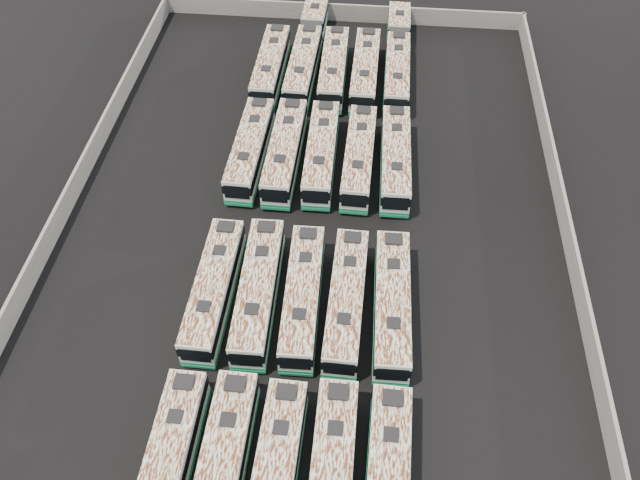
{
  "coord_description": "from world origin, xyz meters",
  "views": [
    {
      "loc": [
        4.37,
        -36.22,
        41.58
      ],
      "look_at": [
        1.04,
        -1.91,
        1.6
      ],
      "focal_mm": 35.0,
      "sensor_mm": 36.0,
      "label": 1
    }
  ],
  "objects_px": {
    "bus_front_far_left": "(168,466)",
    "bus_midback_right": "(359,157)",
    "bus_midfront_far_left": "(214,289)",
    "bus_midfront_left": "(258,291)",
    "bus_front_left": "(222,472)",
    "bus_back_far_left": "(271,66)",
    "bus_front_center": "(275,479)",
    "bus_back_left": "(307,50)",
    "bus_front_right": "(331,480)",
    "bus_midback_left": "(285,151)",
    "bus_midfront_far_right": "(392,304)",
    "bus_midback_far_left": "(250,149)",
    "bus_midback_center": "(321,153)",
    "bus_back_far_right": "(398,56)",
    "bus_back_right": "(365,71)",
    "bus_midfront_center": "(303,296)",
    "bus_back_center": "(334,68)",
    "bus_midback_far_right": "(395,159)",
    "bus_midfront_right": "(346,300)"
  },
  "relations": [
    {
      "from": "bus_front_left",
      "to": "bus_midfront_left",
      "type": "bearing_deg",
      "value": 90.18
    },
    {
      "from": "bus_midfront_left",
      "to": "bus_midback_right",
      "type": "distance_m",
      "value": 17.97
    },
    {
      "from": "bus_midback_right",
      "to": "bus_midback_far_right",
      "type": "bearing_deg",
      "value": 2.24
    },
    {
      "from": "bus_midfront_center",
      "to": "bus_midback_right",
      "type": "bearing_deg",
      "value": 76.74
    },
    {
      "from": "bus_front_left",
      "to": "bus_midback_far_right",
      "type": "height_order",
      "value": "bus_front_left"
    },
    {
      "from": "bus_front_center",
      "to": "bus_front_left",
      "type": "bearing_deg",
      "value": 179.63
    },
    {
      "from": "bus_midfront_far_left",
      "to": "bus_back_left",
      "type": "height_order",
      "value": "bus_back_left"
    },
    {
      "from": "bus_midfront_far_right",
      "to": "bus_midback_center",
      "type": "xyz_separation_m",
      "value": [
        -7.12,
        16.97,
        -0.0
      ]
    },
    {
      "from": "bus_midback_far_right",
      "to": "bus_midback_right",
      "type": "bearing_deg",
      "value": -179.77
    },
    {
      "from": "bus_front_far_left",
      "to": "bus_midback_right",
      "type": "relative_size",
      "value": 1.0
    },
    {
      "from": "bus_back_far_left",
      "to": "bus_back_center",
      "type": "distance_m",
      "value": 7.0
    },
    {
      "from": "bus_front_center",
      "to": "bus_midfront_center",
      "type": "bearing_deg",
      "value": 90.65
    },
    {
      "from": "bus_front_left",
      "to": "bus_midfront_right",
      "type": "height_order",
      "value": "bus_front_left"
    },
    {
      "from": "bus_midback_right",
      "to": "bus_back_far_left",
      "type": "bearing_deg",
      "value": 128.02
    },
    {
      "from": "bus_midfront_far_right",
      "to": "bus_midback_far_left",
      "type": "xyz_separation_m",
      "value": [
        -13.98,
        16.86,
        -0.01
      ]
    },
    {
      "from": "bus_front_right",
      "to": "bus_midfront_far_right",
      "type": "bearing_deg",
      "value": 75.89
    },
    {
      "from": "bus_front_center",
      "to": "bus_back_left",
      "type": "xyz_separation_m",
      "value": [
        -3.31,
        48.54,
        0.04
      ]
    },
    {
      "from": "bus_midfront_left",
      "to": "bus_back_center",
      "type": "distance_m",
      "value": 31.07
    },
    {
      "from": "bus_midfront_far_right",
      "to": "bus_back_far_right",
      "type": "relative_size",
      "value": 0.66
    },
    {
      "from": "bus_front_far_left",
      "to": "bus_midback_center",
      "type": "bearing_deg",
      "value": 77.8
    },
    {
      "from": "bus_front_right",
      "to": "bus_midback_left",
      "type": "distance_m",
      "value": 31.56
    },
    {
      "from": "bus_midfront_right",
      "to": "bus_midback_left",
      "type": "bearing_deg",
      "value": 113.86
    },
    {
      "from": "bus_front_left",
      "to": "bus_back_far_right",
      "type": "relative_size",
      "value": 0.67
    },
    {
      "from": "bus_front_far_left",
      "to": "bus_front_right",
      "type": "xyz_separation_m",
      "value": [
        10.5,
        0.1,
        0.05
      ]
    },
    {
      "from": "bus_front_right",
      "to": "bus_back_left",
      "type": "relative_size",
      "value": 0.64
    },
    {
      "from": "bus_front_left",
      "to": "bus_back_far_left",
      "type": "height_order",
      "value": "bus_front_left"
    },
    {
      "from": "bus_midfront_left",
      "to": "bus_back_center",
      "type": "height_order",
      "value": "bus_midfront_left"
    },
    {
      "from": "bus_front_left",
      "to": "bus_midback_right",
      "type": "bearing_deg",
      "value": 77.5
    },
    {
      "from": "bus_midfront_far_left",
      "to": "bus_midfront_left",
      "type": "height_order",
      "value": "bus_midfront_left"
    },
    {
      "from": "bus_midfront_far_right",
      "to": "bus_front_right",
      "type": "bearing_deg",
      "value": -105.39
    },
    {
      "from": "bus_back_center",
      "to": "bus_front_far_left",
      "type": "bearing_deg",
      "value": -99.31
    },
    {
      "from": "bus_back_right",
      "to": "bus_midfront_center",
      "type": "bearing_deg",
      "value": -95.61
    },
    {
      "from": "bus_front_right",
      "to": "bus_midback_left",
      "type": "bearing_deg",
      "value": 103.07
    },
    {
      "from": "bus_front_far_left",
      "to": "bus_back_far_right",
      "type": "distance_m",
      "value": 50.25
    },
    {
      "from": "bus_midfront_left",
      "to": "bus_midback_center",
      "type": "height_order",
      "value": "bus_midfront_left"
    },
    {
      "from": "bus_front_left",
      "to": "bus_midback_far_left",
      "type": "height_order",
      "value": "bus_front_left"
    },
    {
      "from": "bus_midfront_left",
      "to": "bus_front_right",
      "type": "bearing_deg",
      "value": -65.09
    },
    {
      "from": "bus_back_right",
      "to": "bus_back_center",
      "type": "bearing_deg",
      "value": 178.2
    },
    {
      "from": "bus_midback_far_right",
      "to": "bus_front_center",
      "type": "bearing_deg",
      "value": -103.79
    },
    {
      "from": "bus_midfront_far_right",
      "to": "bus_midfront_center",
      "type": "bearing_deg",
      "value": 177.9
    },
    {
      "from": "bus_front_far_left",
      "to": "bus_back_far_right",
      "type": "height_order",
      "value": "bus_front_far_left"
    },
    {
      "from": "bus_midback_left",
      "to": "bus_back_far_right",
      "type": "relative_size",
      "value": 0.67
    },
    {
      "from": "bus_front_center",
      "to": "bus_midback_center",
      "type": "bearing_deg",
      "value": 91.21
    },
    {
      "from": "bus_midfront_right",
      "to": "bus_midfront_far_right",
      "type": "bearing_deg",
      "value": 0.74
    },
    {
      "from": "bus_midback_left",
      "to": "bus_back_right",
      "type": "distance_m",
      "value": 15.77
    },
    {
      "from": "bus_midback_far_left",
      "to": "bus_back_far_left",
      "type": "height_order",
      "value": "bus_back_far_left"
    },
    {
      "from": "bus_front_left",
      "to": "bus_front_center",
      "type": "height_order",
      "value": "bus_front_left"
    },
    {
      "from": "bus_midfront_left",
      "to": "bus_back_far_left",
      "type": "distance_m",
      "value": 30.85
    },
    {
      "from": "bus_midfront_right",
      "to": "bus_midfront_far_left",
      "type": "bearing_deg",
      "value": -179.45
    },
    {
      "from": "bus_midback_far_right",
      "to": "bus_back_right",
      "type": "xyz_separation_m",
      "value": [
        -3.57,
        14.12,
        0.02
      ]
    }
  ]
}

